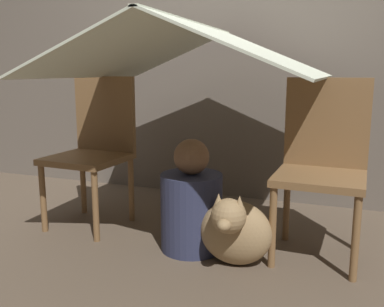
% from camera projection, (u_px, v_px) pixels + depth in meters
% --- Properties ---
extents(ground_plane, '(8.80, 8.80, 0.00)m').
position_uv_depth(ground_plane, '(176.00, 257.00, 2.22)').
color(ground_plane, brown).
extents(wall_back, '(7.00, 0.05, 2.50)m').
position_uv_depth(wall_back, '(238.00, 29.00, 3.08)').
color(wall_back, '#6B6056').
rests_on(wall_back, ground_plane).
extents(chair_left, '(0.46, 0.46, 0.92)m').
position_uv_depth(chair_left, '(95.00, 145.00, 2.66)').
color(chair_left, brown).
rests_on(chair_left, ground_plane).
extents(chair_right, '(0.45, 0.45, 0.92)m').
position_uv_depth(chair_right, '(322.00, 160.00, 2.19)').
color(chair_right, brown).
rests_on(chair_right, ground_plane).
extents(sheet_canopy, '(1.37, 1.30, 0.29)m').
position_uv_depth(sheet_canopy, '(192.00, 50.00, 2.24)').
color(sheet_canopy, silver).
extents(person_front, '(0.33, 0.33, 0.60)m').
position_uv_depth(person_front, '(191.00, 205.00, 2.28)').
color(person_front, '#2D3351').
rests_on(person_front, ground_plane).
extents(dog, '(0.36, 0.36, 0.40)m').
position_uv_depth(dog, '(234.00, 230.00, 2.09)').
color(dog, '#9E7F56').
rests_on(dog, ground_plane).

